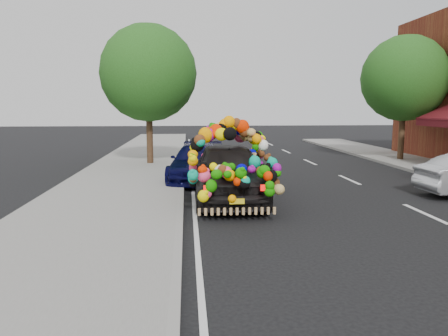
# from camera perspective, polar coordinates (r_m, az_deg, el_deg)

# --- Properties ---
(ground) EXTENTS (100.00, 100.00, 0.00)m
(ground) POSITION_cam_1_polar(r_m,az_deg,el_deg) (10.49, 7.26, -6.35)
(ground) COLOR black
(ground) RESTS_ON ground
(sidewalk) EXTENTS (4.00, 60.00, 0.12)m
(sidewalk) POSITION_cam_1_polar(r_m,az_deg,el_deg) (10.47, -16.57, -6.32)
(sidewalk) COLOR gray
(sidewalk) RESTS_ON ground
(kerb) EXTENTS (0.15, 60.00, 0.13)m
(kerb) POSITION_cam_1_polar(r_m,az_deg,el_deg) (10.25, -5.77, -6.30)
(kerb) COLOR gray
(kerb) RESTS_ON ground
(lane_markings) EXTENTS (6.00, 50.00, 0.01)m
(lane_markings) POSITION_cam_1_polar(r_m,az_deg,el_deg) (11.77, 24.73, -5.42)
(lane_markings) COLOR silver
(lane_markings) RESTS_ON ground
(tree_near_sidewalk) EXTENTS (4.20, 4.20, 6.13)m
(tree_near_sidewalk) POSITION_cam_1_polar(r_m,az_deg,el_deg) (19.55, -9.87, 12.10)
(tree_near_sidewalk) COLOR #332114
(tree_near_sidewalk) RESTS_ON ground
(tree_far_b) EXTENTS (4.00, 4.00, 5.90)m
(tree_far_b) POSITION_cam_1_polar(r_m,az_deg,el_deg) (22.41, 22.53, 10.75)
(tree_far_b) COLOR #332114
(tree_far_b) RESTS_ON ground
(plush_art_car) EXTENTS (2.33, 4.93, 2.25)m
(plush_art_car) POSITION_cam_1_polar(r_m,az_deg,el_deg) (12.07, 0.61, 1.19)
(plush_art_car) COLOR black
(plush_art_car) RESTS_ON ground
(navy_sedan) EXTENTS (2.33, 4.55, 1.26)m
(navy_sedan) POSITION_cam_1_polar(r_m,az_deg,el_deg) (15.49, -3.48, 0.73)
(navy_sedan) COLOR black
(navy_sedan) RESTS_ON ground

